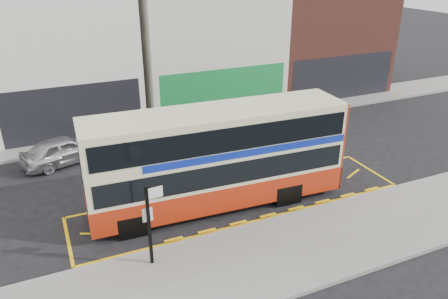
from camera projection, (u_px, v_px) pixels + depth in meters
name	position (u px, v px, depth m)	size (l,w,h in m)	color
ground	(258.00, 219.00, 17.23)	(120.00, 120.00, 0.00)	black
pavement	(288.00, 251.00, 15.28)	(40.00, 4.00, 0.15)	gray
kerb	(262.00, 223.00, 16.89)	(40.00, 0.15, 0.15)	gray
far_pavement	(172.00, 125.00, 26.35)	(50.00, 3.00, 0.15)	gray
road_markings	(240.00, 200.00, 18.56)	(14.00, 3.40, 0.01)	yellow
terrace_left	(57.00, 33.00, 25.47)	(8.00, 8.01, 11.80)	white
terrace_green_shop	(201.00, 27.00, 28.90)	(9.00, 8.01, 11.30)	silver
terrace_right	(314.00, 27.00, 32.43)	(9.00, 8.01, 10.30)	brown
double_decker_bus	(218.00, 157.00, 17.40)	(10.49, 2.92, 4.15)	beige
bus_stop_post	(150.00, 218.00, 13.92)	(0.73, 0.14, 2.91)	black
car_silver	(64.00, 150.00, 21.59)	(1.66, 4.12, 1.40)	silver
car_grey	(216.00, 126.00, 24.72)	(1.39, 3.98, 1.31)	#484A51
car_white	(302.00, 106.00, 27.90)	(1.85, 4.56, 1.32)	silver
street_tree_right	(227.00, 58.00, 27.24)	(2.42, 2.42, 5.23)	black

